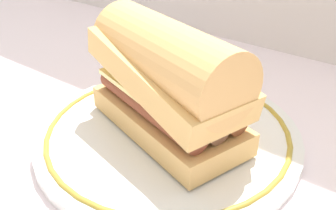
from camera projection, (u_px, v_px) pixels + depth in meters
ground_plane at (185, 137)px, 0.45m from camera, size 1.50×1.50×0.00m
plate at (168, 133)px, 0.44m from camera, size 0.29×0.29×0.01m
sausage_sandwich at (168, 79)px, 0.40m from camera, size 0.21×0.14×0.12m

